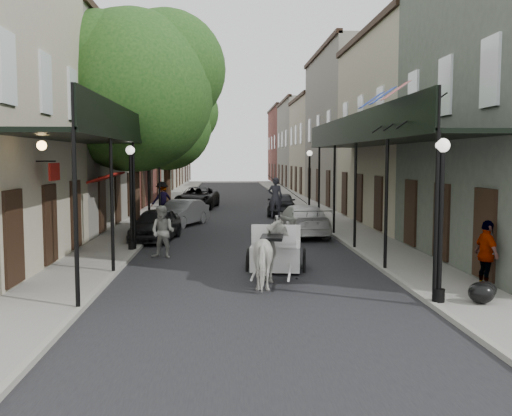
{
  "coord_description": "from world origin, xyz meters",
  "views": [
    {
      "loc": [
        -0.76,
        -14.51,
        3.38
      ],
      "look_at": [
        0.36,
        5.86,
        1.6
      ],
      "focal_mm": 40.0,
      "sensor_mm": 36.0,
      "label": 1
    }
  ],
  "objects": [
    {
      "name": "pedestrian_sidewalk_right",
      "position": [
        5.8,
        -0.73,
        0.98
      ],
      "size": [
        0.49,
        1.04,
        1.72
      ],
      "primitive_type": "imported",
      "rotation": [
        0.0,
        0.0,
        1.64
      ],
      "color": "gray",
      "rests_on": "sidewalk_right"
    },
    {
      "name": "carriage",
      "position": [
        0.85,
        2.92,
        1.11
      ],
      "size": [
        1.96,
        2.7,
        2.86
      ],
      "rotation": [
        0.0,
        0.0,
        -0.14
      ],
      "color": "black",
      "rests_on": "ground"
    },
    {
      "name": "car_left_far",
      "position": [
        -2.6,
        24.0,
        0.73
      ],
      "size": [
        3.04,
        5.5,
        1.46
      ],
      "primitive_type": "imported",
      "rotation": [
        0.0,
        0.0,
        -0.12
      ],
      "color": "black",
      "rests_on": "ground"
    },
    {
      "name": "horse",
      "position": [
        0.47,
        0.28,
        0.85
      ],
      "size": [
        1.2,
        2.13,
        1.71
      ],
      "primitive_type": "imported",
      "rotation": [
        0.0,
        0.0,
        3.0
      ],
      "color": "silver",
      "rests_on": "ground"
    },
    {
      "name": "building_row_right",
      "position": [
        8.6,
        30.0,
        5.25
      ],
      "size": [
        5.0,
        80.0,
        10.5
      ],
      "primitive_type": "cube",
      "color": "slate",
      "rests_on": "ground"
    },
    {
      "name": "tree_near",
      "position": [
        -4.2,
        10.18,
        6.49
      ],
      "size": [
        7.31,
        6.8,
        9.63
      ],
      "color": "#382619",
      "rests_on": "sidewalk_left"
    },
    {
      "name": "trash_bags",
      "position": [
        5.12,
        -2.03,
        0.35
      ],
      "size": [
        0.84,
        0.99,
        0.49
      ],
      "color": "black",
      "rests_on": "sidewalk_right"
    },
    {
      "name": "sidewalk_left",
      "position": [
        -5.0,
        20.0,
        0.06
      ],
      "size": [
        2.2,
        90.0,
        0.12
      ],
      "primitive_type": "cube",
      "color": "gray",
      "rests_on": "ground"
    },
    {
      "name": "car_right_far",
      "position": [
        2.6,
        19.0,
        0.7
      ],
      "size": [
        2.04,
        4.25,
        1.4
      ],
      "primitive_type": "imported",
      "rotation": [
        0.0,
        0.0,
        3.05
      ],
      "color": "black",
      "rests_on": "ground"
    },
    {
      "name": "lamppost_right_near",
      "position": [
        4.1,
        -2.0,
        2.05
      ],
      "size": [
        0.32,
        0.32,
        3.71
      ],
      "color": "black",
      "rests_on": "sidewalk_right"
    },
    {
      "name": "building_row_left",
      "position": [
        -8.6,
        30.0,
        5.25
      ],
      "size": [
        5.0,
        80.0,
        10.5
      ],
      "primitive_type": "cube",
      "color": "#A7A185",
      "rests_on": "ground"
    },
    {
      "name": "tree_far",
      "position": [
        -4.25,
        24.18,
        5.84
      ],
      "size": [
        6.45,
        6.0,
        8.61
      ],
      "color": "#382619",
      "rests_on": "sidewalk_left"
    },
    {
      "name": "gallery_right",
      "position": [
        4.79,
        6.98,
        4.05
      ],
      "size": [
        2.2,
        18.05,
        4.88
      ],
      "color": "black",
      "rests_on": "sidewalk_right"
    },
    {
      "name": "car_left_mid",
      "position": [
        -2.94,
        14.05,
        0.65
      ],
      "size": [
        2.74,
        4.15,
        1.29
      ],
      "primitive_type": "imported",
      "rotation": [
        0.0,
        0.0,
        -0.38
      ],
      "color": "#A8A8AD",
      "rests_on": "ground"
    },
    {
      "name": "ground",
      "position": [
        0.0,
        0.0,
        0.0
      ],
      "size": [
        140.0,
        140.0,
        0.0
      ],
      "primitive_type": "plane",
      "color": "gray",
      "rests_on": "ground"
    },
    {
      "name": "pedestrian_walking",
      "position": [
        -2.86,
        4.79,
        0.9
      ],
      "size": [
        1.06,
        0.95,
        1.79
      ],
      "primitive_type": "imported",
      "rotation": [
        0.0,
        0.0,
        -0.37
      ],
      "color": "#A0A197",
      "rests_on": "ground"
    },
    {
      "name": "car_right_near",
      "position": [
        2.6,
        10.16,
        0.68
      ],
      "size": [
        2.22,
        4.82,
        1.37
      ],
      "primitive_type": "imported",
      "rotation": [
        0.0,
        0.0,
        3.21
      ],
      "color": "silver",
      "rests_on": "ground"
    },
    {
      "name": "pedestrian_sidewalk_left",
      "position": [
        -4.22,
        17.13,
        1.11
      ],
      "size": [
        1.47,
        1.31,
        1.98
      ],
      "primitive_type": "imported",
      "rotation": [
        0.0,
        0.0,
        3.71
      ],
      "color": "gray",
      "rests_on": "sidewalk_left"
    },
    {
      "name": "gallery_left",
      "position": [
        -4.79,
        6.98,
        4.05
      ],
      "size": [
        2.2,
        18.05,
        4.88
      ],
      "color": "black",
      "rests_on": "sidewalk_left"
    },
    {
      "name": "car_left_near",
      "position": [
        -3.6,
        8.94,
        0.67
      ],
      "size": [
        2.05,
        4.1,
        1.34
      ],
      "primitive_type": "imported",
      "rotation": [
        0.0,
        0.0,
        -0.12
      ],
      "color": "black",
      "rests_on": "ground"
    },
    {
      "name": "sidewalk_right",
      "position": [
        5.0,
        20.0,
        0.06
      ],
      "size": [
        2.2,
        90.0,
        0.12
      ],
      "primitive_type": "cube",
      "color": "gray",
      "rests_on": "ground"
    },
    {
      "name": "lamppost_right_far",
      "position": [
        4.1,
        18.0,
        2.05
      ],
      "size": [
        0.32,
        0.32,
        3.71
      ],
      "color": "black",
      "rests_on": "sidewalk_right"
    },
    {
      "name": "road",
      "position": [
        0.0,
        20.0,
        0.01
      ],
      "size": [
        8.0,
        90.0,
        0.01
      ],
      "primitive_type": "cube",
      "color": "black",
      "rests_on": "ground"
    },
    {
      "name": "lamppost_left",
      "position": [
        -4.1,
        6.0,
        2.05
      ],
      "size": [
        0.32,
        0.32,
        3.71
      ],
      "color": "black",
      "rests_on": "sidewalk_left"
    }
  ]
}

